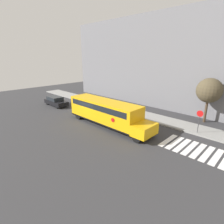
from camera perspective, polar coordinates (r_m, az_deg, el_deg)
name	(u,v)px	position (r m, az deg, el deg)	size (l,w,h in m)	color
ground_plane	(91,122)	(21.88, -7.02, -3.12)	(60.00, 60.00, 0.00)	#333335
sidewalk_strip	(124,110)	(26.17, 4.07, 0.66)	(44.00, 3.00, 0.15)	gray
building_backdrop	(151,62)	(30.31, 12.65, 15.73)	(32.00, 4.00, 13.79)	slate
crosswalk_stripes	(194,149)	(17.15, 25.24, -10.94)	(5.40, 3.20, 0.01)	white
school_bus	(106,111)	(20.20, -2.02, 0.24)	(11.36, 2.57, 2.87)	#EAA80F
parked_car	(56,101)	(30.08, -17.86, 3.39)	(4.67, 1.84, 1.46)	black
stop_sign	(199,119)	(19.90, 26.61, -2.00)	(0.65, 0.10, 2.55)	#38383A
tree_near_sidewalk	(209,91)	(23.45, 29.17, 6.10)	(2.89, 2.89, 5.38)	#423323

